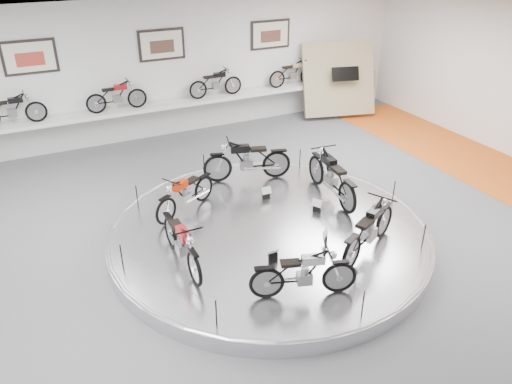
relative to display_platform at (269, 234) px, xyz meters
name	(u,v)px	position (x,y,z in m)	size (l,w,h in m)	color
floor	(276,247)	(0.00, -0.30, -0.15)	(16.00, 16.00, 0.00)	#545457
ceiling	(281,42)	(0.00, -0.30, 3.85)	(16.00, 16.00, 0.00)	white
wall_back	(163,69)	(0.00, 6.70, 1.85)	(16.00, 16.00, 0.00)	silver
dado_band	(168,117)	(0.00, 6.68, 0.40)	(15.68, 0.04, 1.10)	#BCBCBA
display_platform	(269,234)	(0.00, 0.00, 0.00)	(6.40, 6.40, 0.30)	silver
platform_rim	(269,229)	(0.00, 0.00, 0.12)	(6.40, 6.40, 0.10)	#B2B2BA
shelf	(169,105)	(0.00, 6.40, 0.85)	(11.00, 0.55, 0.10)	silver
poster_left	(30,57)	(-3.50, 6.66, 2.55)	(1.35, 0.06, 0.88)	silver
poster_center	(162,45)	(0.00, 6.66, 2.55)	(1.35, 0.06, 0.88)	silver
poster_right	(270,34)	(3.50, 6.66, 2.55)	(1.35, 0.06, 0.88)	silver
display_panel	(339,79)	(5.60, 5.80, 1.10)	(2.40, 0.12, 2.40)	tan
shelf_bike_a	(12,112)	(-4.20, 6.40, 1.27)	(1.22, 0.42, 0.73)	black
shelf_bike_b	(117,98)	(-1.50, 6.40, 1.27)	(1.22, 0.42, 0.73)	maroon
shelf_bike_c	(216,85)	(1.50, 6.40, 1.27)	(1.22, 0.42, 0.73)	black
shelf_bike_d	(293,75)	(4.20, 6.40, 1.27)	(1.22, 0.42, 0.73)	silver
bike_a	(332,176)	(1.82, 0.54, 0.68)	(1.81, 0.64, 1.06)	black
bike_b	(247,160)	(0.54, 2.16, 0.67)	(1.77, 0.62, 1.04)	black
bike_c	(185,193)	(-1.28, 1.35, 0.59)	(1.49, 0.53, 0.88)	#BD2604
bike_d	(181,242)	(-1.96, -0.41, 0.62)	(1.59, 0.56, 0.93)	maroon
bike_e	(304,273)	(-0.47, -2.09, 0.59)	(1.50, 0.53, 0.88)	silver
bike_f	(369,229)	(1.23, -1.56, 0.65)	(1.69, 0.60, 0.99)	black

